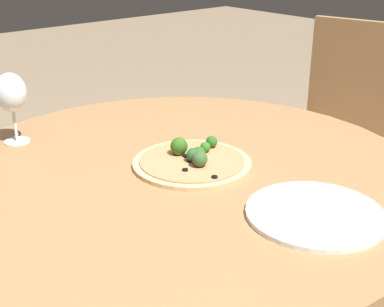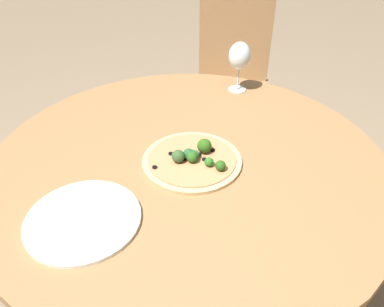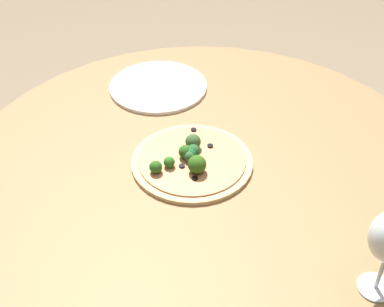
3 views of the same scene
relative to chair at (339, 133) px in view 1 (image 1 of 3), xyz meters
The scene contains 5 objects.
dining_table 1.01m from the chair, 102.46° to the left, with size 1.16×1.16×0.72m.
chair is the anchor object (origin of this frame).
pizza 1.00m from the chair, 102.97° to the left, with size 0.28×0.28×0.06m.
wine_glass 1.27m from the chair, 80.88° to the left, with size 0.08×0.08×0.19m.
plate_near 1.11m from the chair, 121.27° to the left, with size 0.27×0.27×0.01m.
Camera 1 is at (-0.88, 0.73, 1.24)m, focal length 50.00 mm.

